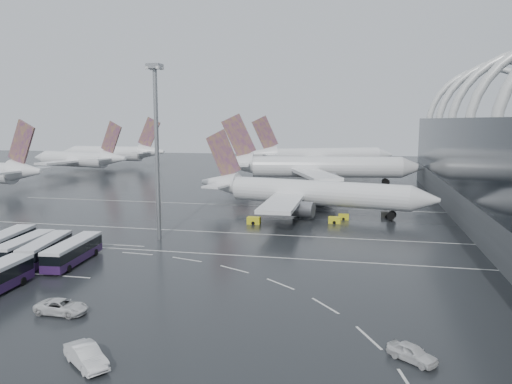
% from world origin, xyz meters
% --- Properties ---
extents(ground, '(420.00, 420.00, 0.00)m').
position_xyz_m(ground, '(0.00, 0.00, 0.00)').
color(ground, black).
rests_on(ground, ground).
extents(lane_marking_near, '(120.00, 0.25, 0.01)m').
position_xyz_m(lane_marking_near, '(0.00, -2.00, 0.01)').
color(lane_marking_near, silver).
rests_on(lane_marking_near, ground).
extents(lane_marking_mid, '(120.00, 0.25, 0.01)m').
position_xyz_m(lane_marking_mid, '(0.00, 12.00, 0.01)').
color(lane_marking_mid, silver).
rests_on(lane_marking_mid, ground).
extents(lane_marking_far, '(120.00, 0.25, 0.01)m').
position_xyz_m(lane_marking_far, '(0.00, 40.00, 0.01)').
color(lane_marking_far, silver).
rests_on(lane_marking_far, ground).
extents(bus_bay_line_north, '(28.00, 0.25, 0.01)m').
position_xyz_m(bus_bay_line_north, '(-24.00, 0.00, 0.01)').
color(bus_bay_line_north, silver).
rests_on(bus_bay_line_north, ground).
extents(airliner_main, '(51.48, 44.43, 17.53)m').
position_xyz_m(airliner_main, '(11.71, 32.86, 4.39)').
color(airliner_main, white).
rests_on(airliner_main, ground).
extents(airliner_gate_b, '(61.78, 54.99, 21.46)m').
position_xyz_m(airliner_gate_b, '(9.56, 78.81, 5.37)').
color(airliner_gate_b, white).
rests_on(airliner_gate_b, ground).
extents(airliner_gate_c, '(56.74, 51.82, 21.18)m').
position_xyz_m(airliner_gate_c, '(6.86, 126.19, 5.30)').
color(airliner_gate_c, white).
rests_on(airliner_gate_c, ground).
extents(jet_remote_mid, '(43.98, 35.63, 19.21)m').
position_xyz_m(jet_remote_mid, '(-79.28, 96.43, 4.96)').
color(jet_remote_mid, white).
rests_on(jet_remote_mid, ground).
extents(jet_remote_far, '(47.44, 38.15, 20.76)m').
position_xyz_m(jet_remote_far, '(-79.92, 123.73, 5.36)').
color(jet_remote_far, white).
rests_on(jet_remote_far, ground).
extents(bus_row_near_a, '(5.02, 13.79, 3.32)m').
position_xyz_m(bus_row_near_a, '(-27.52, -9.45, 1.83)').
color(bus_row_near_a, '#2D1645').
rests_on(bus_row_near_a, ground).
extents(bus_row_near_b, '(3.79, 12.27, 2.97)m').
position_xyz_m(bus_row_near_b, '(-23.70, -9.87, 1.63)').
color(bus_row_near_b, '#2D1645').
rests_on(bus_row_near_b, ground).
extents(bus_row_near_c, '(4.83, 12.51, 3.01)m').
position_xyz_m(bus_row_near_c, '(-20.23, -10.07, 1.65)').
color(bus_row_near_c, '#2D1645').
rests_on(bus_row_near_c, ground).
extents(bus_row_near_d, '(4.00, 12.83, 3.11)m').
position_xyz_m(bus_row_near_d, '(-15.66, -10.54, 1.71)').
color(bus_row_near_d, '#2D1645').
rests_on(bus_row_near_d, ground).
extents(van_curve_a, '(5.45, 2.63, 1.50)m').
position_xyz_m(van_curve_a, '(-6.66, -27.18, 0.75)').
color(van_curve_a, silver).
rests_on(van_curve_a, ground).
extents(van_curve_b, '(4.39, 3.94, 1.44)m').
position_xyz_m(van_curve_b, '(27.39, -30.28, 0.72)').
color(van_curve_b, silver).
rests_on(van_curve_b, ground).
extents(van_curve_c, '(5.26, 4.61, 1.72)m').
position_xyz_m(van_curve_c, '(1.62, -36.54, 0.86)').
color(van_curve_c, silver).
rests_on(van_curve_c, ground).
extents(floodlight_mast, '(2.18, 2.18, 28.38)m').
position_xyz_m(floodlight_mast, '(-9.52, 4.90, 17.85)').
color(floodlight_mast, gray).
rests_on(floodlight_mast, ground).
extents(gse_cart_belly_a, '(2.27, 1.34, 1.24)m').
position_xyz_m(gse_cart_belly_a, '(18.18, 23.99, 0.62)').
color(gse_cart_belly_a, yellow).
rests_on(gse_cart_belly_a, ground).
extents(gse_cart_belly_b, '(2.09, 1.23, 1.14)m').
position_xyz_m(gse_cart_belly_b, '(28.16, 32.17, 0.57)').
color(gse_cart_belly_b, slate).
rests_on(gse_cart_belly_b, ground).
extents(gse_cart_belly_c, '(2.48, 1.46, 1.35)m').
position_xyz_m(gse_cart_belly_c, '(3.21, 20.11, 0.68)').
color(gse_cart_belly_c, yellow).
rests_on(gse_cart_belly_c, ground).
extents(gse_cart_belly_e, '(2.03, 1.20, 1.11)m').
position_xyz_m(gse_cart_belly_e, '(19.77, 27.88, 0.55)').
color(gse_cart_belly_e, yellow).
rests_on(gse_cart_belly_e, ground).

